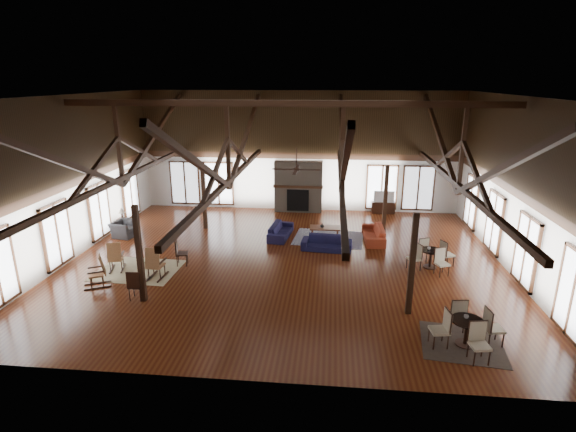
# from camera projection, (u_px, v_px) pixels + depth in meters

# --- Properties ---
(floor) EXTENTS (16.00, 16.00, 0.00)m
(floor) POSITION_uv_depth(u_px,v_px,m) (285.00, 261.00, 16.83)
(floor) COLOR #572912
(floor) RESTS_ON ground
(ceiling) EXTENTS (16.00, 14.00, 0.02)m
(ceiling) POSITION_uv_depth(u_px,v_px,m) (284.00, 96.00, 15.06)
(ceiling) COLOR black
(ceiling) RESTS_ON wall_back
(wall_back) EXTENTS (16.00, 0.02, 6.00)m
(wall_back) POSITION_uv_depth(u_px,v_px,m) (299.00, 152.00, 22.60)
(wall_back) COLOR white
(wall_back) RESTS_ON floor
(wall_front) EXTENTS (16.00, 0.02, 6.00)m
(wall_front) POSITION_uv_depth(u_px,v_px,m) (249.00, 258.00, 9.29)
(wall_front) COLOR white
(wall_front) RESTS_ON floor
(wall_left) EXTENTS (0.02, 14.00, 6.00)m
(wall_left) POSITION_uv_depth(u_px,v_px,m) (71.00, 178.00, 16.70)
(wall_left) COLOR white
(wall_left) RESTS_ON floor
(wall_right) EXTENTS (0.02, 14.00, 6.00)m
(wall_right) POSITION_uv_depth(u_px,v_px,m) (519.00, 188.00, 15.20)
(wall_right) COLOR white
(wall_right) RESTS_ON floor
(roof_truss) EXTENTS (15.60, 14.07, 3.14)m
(roof_truss) POSITION_uv_depth(u_px,v_px,m) (284.00, 154.00, 15.64)
(roof_truss) COLOR black
(roof_truss) RESTS_ON wall_back
(post_grid) EXTENTS (8.16, 7.16, 3.05)m
(post_grid) POSITION_uv_depth(u_px,v_px,m) (285.00, 222.00, 16.38)
(post_grid) COLOR black
(post_grid) RESTS_ON floor
(fireplace) EXTENTS (2.50, 0.69, 2.60)m
(fireplace) POSITION_uv_depth(u_px,v_px,m) (298.00, 187.00, 22.80)
(fireplace) COLOR #76695A
(fireplace) RESTS_ON floor
(ceiling_fan) EXTENTS (1.60, 1.60, 0.75)m
(ceiling_fan) POSITION_uv_depth(u_px,v_px,m) (296.00, 168.00, 14.73)
(ceiling_fan) COLOR black
(ceiling_fan) RESTS_ON roof_truss
(sofa_navy_front) EXTENTS (2.04, 0.96, 0.58)m
(sofa_navy_front) POSITION_uv_depth(u_px,v_px,m) (327.00, 243.00, 17.85)
(sofa_navy_front) COLOR #161439
(sofa_navy_front) RESTS_ON floor
(sofa_navy_left) EXTENTS (2.02, 0.98, 0.57)m
(sofa_navy_left) POSITION_uv_depth(u_px,v_px,m) (281.00, 231.00, 19.31)
(sofa_navy_left) COLOR #171439
(sofa_navy_left) RESTS_ON floor
(sofa_orange) EXTENTS (2.09, 0.86, 0.60)m
(sofa_orange) POSITION_uv_depth(u_px,v_px,m) (374.00, 234.00, 18.89)
(sofa_orange) COLOR #A1371F
(sofa_orange) RESTS_ON floor
(coffee_table) EXTENTS (1.29, 0.66, 0.49)m
(coffee_table) POSITION_uv_depth(u_px,v_px,m) (325.00, 228.00, 19.14)
(coffee_table) COLOR brown
(coffee_table) RESTS_ON floor
(vase) EXTENTS (0.21, 0.21, 0.18)m
(vase) POSITION_uv_depth(u_px,v_px,m) (322.00, 225.00, 19.06)
(vase) COLOR #B2B2B2
(vase) RESTS_ON coffee_table
(armchair) EXTENTS (1.15, 1.05, 0.66)m
(armchair) POSITION_uv_depth(u_px,v_px,m) (124.00, 229.00, 19.40)
(armchair) COLOR #2B2B2D
(armchair) RESTS_ON floor
(side_table_lamp) EXTENTS (0.42, 0.42, 1.08)m
(side_table_lamp) POSITION_uv_depth(u_px,v_px,m) (123.00, 222.00, 20.09)
(side_table_lamp) COLOR black
(side_table_lamp) RESTS_ON floor
(rocking_chair_a) EXTENTS (0.65, 0.92, 1.07)m
(rocking_chair_a) POSITION_uv_depth(u_px,v_px,m) (115.00, 257.00, 15.87)
(rocking_chair_a) COLOR brown
(rocking_chair_a) RESTS_ON floor
(rocking_chair_b) EXTENTS (0.53, 0.91, 1.14)m
(rocking_chair_b) POSITION_uv_depth(u_px,v_px,m) (155.00, 264.00, 15.21)
(rocking_chair_b) COLOR brown
(rocking_chair_b) RESTS_ON floor
(rocking_chair_c) EXTENTS (0.94, 0.77, 1.07)m
(rocking_chair_c) POSITION_uv_depth(u_px,v_px,m) (99.00, 271.00, 14.70)
(rocking_chair_c) COLOR brown
(rocking_chair_c) RESTS_ON floor
(side_chair_a) EXTENTS (0.48, 0.48, 0.97)m
(side_chair_a) POSITION_uv_depth(u_px,v_px,m) (179.00, 251.00, 16.32)
(side_chair_a) COLOR black
(side_chair_a) RESTS_ON floor
(side_chair_b) EXTENTS (0.43, 0.43, 0.98)m
(side_chair_b) POSITION_uv_depth(u_px,v_px,m) (135.00, 283.00, 13.71)
(side_chair_b) COLOR black
(side_chair_b) RESTS_ON floor
(cafe_table_near) EXTENTS (1.93, 1.93, 0.99)m
(cafe_table_near) POSITION_uv_depth(u_px,v_px,m) (467.00, 328.00, 11.42)
(cafe_table_near) COLOR black
(cafe_table_near) RESTS_ON floor
(cafe_table_far) EXTENTS (1.83, 1.83, 0.94)m
(cafe_table_far) POSITION_uv_depth(u_px,v_px,m) (431.00, 255.00, 16.13)
(cafe_table_far) COLOR black
(cafe_table_far) RESTS_ON floor
(cup_near) EXTENTS (0.15, 0.15, 0.09)m
(cup_near) POSITION_uv_depth(u_px,v_px,m) (466.00, 317.00, 11.43)
(cup_near) COLOR #B2B2B2
(cup_near) RESTS_ON cafe_table_near
(cup_far) EXTENTS (0.15, 0.15, 0.09)m
(cup_far) POSITION_uv_depth(u_px,v_px,m) (429.00, 248.00, 16.10)
(cup_far) COLOR #B2B2B2
(cup_far) RESTS_ON cafe_table_far
(tv_console) EXTENTS (1.16, 0.43, 0.58)m
(tv_console) POSITION_uv_depth(u_px,v_px,m) (383.00, 207.00, 22.76)
(tv_console) COLOR black
(tv_console) RESTS_ON floor
(television) EXTENTS (1.01, 0.14, 0.58)m
(television) POSITION_uv_depth(u_px,v_px,m) (384.00, 196.00, 22.59)
(television) COLOR #B2B2B2
(television) RESTS_ON tv_console
(rug_tan) EXTENTS (2.90, 2.32, 0.01)m
(rug_tan) POSITION_uv_depth(u_px,v_px,m) (138.00, 270.00, 16.02)
(rug_tan) COLOR tan
(rug_tan) RESTS_ON floor
(rug_navy) EXTENTS (3.10, 2.45, 0.01)m
(rug_navy) POSITION_uv_depth(u_px,v_px,m) (329.00, 238.00, 19.22)
(rug_navy) COLOR #1B1D4C
(rug_navy) RESTS_ON floor
(rug_dark) EXTENTS (2.25, 2.09, 0.01)m
(rug_dark) POSITION_uv_depth(u_px,v_px,m) (462.00, 343.00, 11.61)
(rug_dark) COLOR black
(rug_dark) RESTS_ON floor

